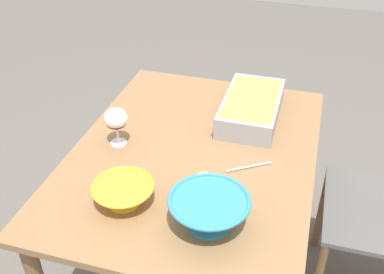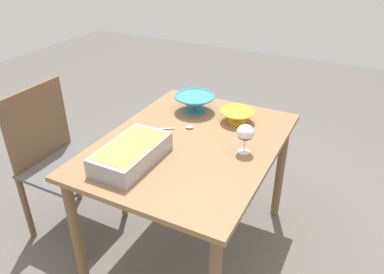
{
  "view_description": "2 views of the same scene",
  "coord_description": "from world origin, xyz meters",
  "px_view_note": "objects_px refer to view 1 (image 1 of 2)",
  "views": [
    {
      "loc": [
        1.25,
        0.36,
        1.69
      ],
      "look_at": [
        -0.03,
        -0.01,
        0.77
      ],
      "focal_mm": 42.24,
      "sensor_mm": 36.0,
      "label": 1
    },
    {
      "loc": [
        -1.46,
        -0.75,
        1.68
      ],
      "look_at": [
        -0.07,
        -0.05,
        0.8
      ],
      "focal_mm": 34.82,
      "sensor_mm": 36.0,
      "label": 2
    }
  ],
  "objects_px": {
    "casserole_dish": "(252,106)",
    "mixing_bowl": "(209,211)",
    "dining_table": "(193,173)",
    "small_bowl": "(123,193)",
    "wine_glass": "(116,120)",
    "serving_spoon": "(220,172)"
  },
  "relations": [
    {
      "from": "dining_table",
      "to": "casserole_dish",
      "type": "xyz_separation_m",
      "value": [
        -0.29,
        0.16,
        0.15
      ]
    },
    {
      "from": "casserole_dish",
      "to": "dining_table",
      "type": "bearing_deg",
      "value": -28.33
    },
    {
      "from": "dining_table",
      "to": "mixing_bowl",
      "type": "distance_m",
      "value": 0.39
    },
    {
      "from": "small_bowl",
      "to": "serving_spoon",
      "type": "bearing_deg",
      "value": 131.18
    },
    {
      "from": "dining_table",
      "to": "mixing_bowl",
      "type": "bearing_deg",
      "value": 23.04
    },
    {
      "from": "wine_glass",
      "to": "serving_spoon",
      "type": "xyz_separation_m",
      "value": [
        0.07,
        0.4,
        -0.1
      ]
    },
    {
      "from": "mixing_bowl",
      "to": "small_bowl",
      "type": "height_order",
      "value": "mixing_bowl"
    },
    {
      "from": "wine_glass",
      "to": "casserole_dish",
      "type": "distance_m",
      "value": 0.54
    },
    {
      "from": "wine_glass",
      "to": "dining_table",
      "type": "bearing_deg",
      "value": 95.68
    },
    {
      "from": "mixing_bowl",
      "to": "wine_glass",
      "type": "bearing_deg",
      "value": -125.96
    },
    {
      "from": "wine_glass",
      "to": "mixing_bowl",
      "type": "bearing_deg",
      "value": 54.04
    },
    {
      "from": "mixing_bowl",
      "to": "casserole_dish",
      "type": "bearing_deg",
      "value": 178.69
    },
    {
      "from": "mixing_bowl",
      "to": "serving_spoon",
      "type": "relative_size",
      "value": 1.01
    },
    {
      "from": "serving_spoon",
      "to": "wine_glass",
      "type": "bearing_deg",
      "value": -99.38
    },
    {
      "from": "casserole_dish",
      "to": "serving_spoon",
      "type": "height_order",
      "value": "casserole_dish"
    },
    {
      "from": "casserole_dish",
      "to": "mixing_bowl",
      "type": "xyz_separation_m",
      "value": [
        0.62,
        -0.01,
        0.01
      ]
    },
    {
      "from": "small_bowl",
      "to": "serving_spoon",
      "type": "relative_size",
      "value": 0.82
    },
    {
      "from": "casserole_dish",
      "to": "serving_spoon",
      "type": "relative_size",
      "value": 1.67
    },
    {
      "from": "wine_glass",
      "to": "mixing_bowl",
      "type": "height_order",
      "value": "wine_glass"
    },
    {
      "from": "wine_glass",
      "to": "small_bowl",
      "type": "relative_size",
      "value": 0.77
    },
    {
      "from": "mixing_bowl",
      "to": "small_bowl",
      "type": "relative_size",
      "value": 1.24
    },
    {
      "from": "wine_glass",
      "to": "mixing_bowl",
      "type": "relative_size",
      "value": 0.62
    }
  ]
}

